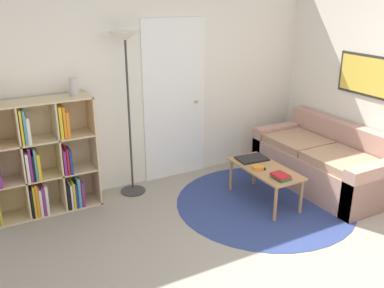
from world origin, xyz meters
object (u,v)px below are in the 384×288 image
(floor_lamp, at_px, (126,59))
(bowl, at_px, (258,168))
(bookshelf, at_px, (35,162))
(couch, at_px, (325,163))
(coffee_table, at_px, (265,172))
(vase_on_shelf, at_px, (74,87))
(laptop, at_px, (252,159))

(floor_lamp, relative_size, bowl, 13.46)
(bookshelf, xyz_separation_m, couch, (3.22, -0.97, -0.31))
(floor_lamp, height_order, coffee_table, floor_lamp)
(floor_lamp, xyz_separation_m, bowl, (1.13, -0.94, -1.16))
(bowl, bearing_deg, vase_on_shelf, 150.63)
(bookshelf, distance_m, couch, 3.38)
(coffee_table, xyz_separation_m, laptop, (0.01, 0.27, 0.06))
(bowl, relative_size, vase_on_shelf, 0.73)
(couch, bearing_deg, bowl, 179.82)
(couch, relative_size, bowl, 12.19)
(coffee_table, relative_size, vase_on_shelf, 4.74)
(laptop, height_order, bowl, bowl)
(floor_lamp, distance_m, coffee_table, 1.98)
(floor_lamp, distance_m, laptop, 1.84)
(bookshelf, distance_m, floor_lamp, 1.46)
(couch, height_order, vase_on_shelf, vase_on_shelf)
(bowl, bearing_deg, coffee_table, -3.20)
(couch, bearing_deg, laptop, 163.39)
(floor_lamp, bearing_deg, bowl, -39.85)
(coffee_table, bearing_deg, bookshelf, 156.95)
(bookshelf, bearing_deg, coffee_table, -23.05)
(floor_lamp, height_order, bowl, floor_lamp)
(bookshelf, bearing_deg, laptop, -16.90)
(bowl, distance_m, vase_on_shelf, 2.17)
(bowl, bearing_deg, bookshelf, 156.13)
(laptop, bearing_deg, floor_lamp, 151.56)
(couch, xyz_separation_m, coffee_table, (-0.93, -0.00, 0.09))
(couch, xyz_separation_m, vase_on_shelf, (-2.74, 0.97, 1.07))
(laptop, bearing_deg, bookshelf, 163.10)
(couch, relative_size, vase_on_shelf, 8.86)
(bookshelf, distance_m, bowl, 2.40)
(laptop, bearing_deg, bowl, -113.20)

